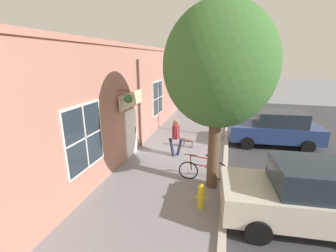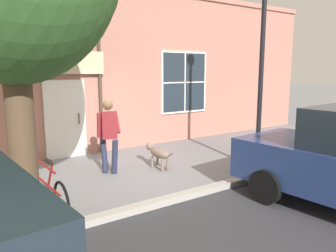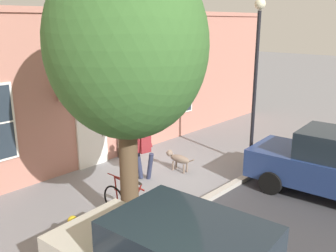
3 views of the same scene
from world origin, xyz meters
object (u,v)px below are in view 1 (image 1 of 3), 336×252
(leaning_bicycle, at_px, (203,170))
(pedestrian_walking, at_px, (176,134))
(dog_on_leash, at_px, (187,140))
(parked_car_nearest_curb, at_px, (311,196))
(parked_car_mid_block, at_px, (275,128))
(fire_hydrant, at_px, (201,196))
(street_tree_by_curb, at_px, (219,71))
(street_lamp, at_px, (221,77))

(leaning_bicycle, bearing_deg, pedestrian_walking, 128.57)
(dog_on_leash, height_order, parked_car_nearest_curb, parked_car_nearest_curb)
(parked_car_nearest_curb, xyz_separation_m, parked_car_mid_block, (0.17, 5.99, 0.00))
(dog_on_leash, xyz_separation_m, parked_car_nearest_curb, (4.01, -4.56, 0.49))
(parked_car_mid_block, height_order, fire_hydrant, parked_car_mid_block)
(parked_car_mid_block, relative_size, fire_hydrant, 5.76)
(fire_hydrant, bearing_deg, pedestrian_walking, 114.38)
(street_tree_by_curb, height_order, street_lamp, street_tree_by_curb)
(parked_car_nearest_curb, relative_size, street_lamp, 0.87)
(pedestrian_walking, height_order, fire_hydrant, pedestrian_walking)
(pedestrian_walking, distance_m, street_lamp, 4.19)
(street_tree_by_curb, distance_m, street_lamp, 5.34)
(pedestrian_walking, xyz_separation_m, dog_on_leash, (0.31, 1.13, -0.64))
(street_tree_by_curb, height_order, parked_car_mid_block, street_tree_by_curb)
(street_lamp, bearing_deg, parked_car_mid_block, -10.97)
(dog_on_leash, height_order, street_tree_by_curb, street_tree_by_curb)
(street_tree_by_curb, distance_m, parked_car_mid_block, 6.24)
(leaning_bicycle, xyz_separation_m, fire_hydrant, (0.14, -1.66, 0.02))
(dog_on_leash, distance_m, parked_car_mid_block, 4.44)
(parked_car_mid_block, relative_size, street_lamp, 0.87)
(street_tree_by_curb, relative_size, street_lamp, 1.15)
(street_lamp, bearing_deg, street_tree_by_curb, -88.66)
(street_lamp, xyz_separation_m, fire_hydrant, (-0.10, -6.55, -2.90))
(parked_car_nearest_curb, bearing_deg, leaning_bicycle, 150.38)
(pedestrian_walking, xyz_separation_m, parked_car_nearest_curb, (4.32, -3.43, -0.15))
(pedestrian_walking, distance_m, fire_hydrant, 3.82)
(pedestrian_walking, height_order, parked_car_nearest_curb, parked_car_nearest_curb)
(parked_car_mid_block, bearing_deg, street_tree_by_curb, -119.66)
(street_tree_by_curb, distance_m, parked_car_nearest_curb, 4.11)
(parked_car_nearest_curb, bearing_deg, street_tree_by_curb, 154.11)
(street_lamp, relative_size, fire_hydrant, 6.60)
(street_lamp, height_order, fire_hydrant, street_lamp)
(pedestrian_walking, height_order, leaning_bicycle, pedestrian_walking)
(street_tree_by_curb, distance_m, leaning_bicycle, 3.53)
(leaning_bicycle, bearing_deg, fire_hydrant, -85.14)
(leaning_bicycle, bearing_deg, parked_car_nearest_curb, -29.62)
(pedestrian_walking, relative_size, street_tree_by_curb, 0.29)
(parked_car_nearest_curb, distance_m, street_lamp, 7.47)
(leaning_bicycle, height_order, parked_car_mid_block, parked_car_mid_block)
(street_lamp, bearing_deg, dog_on_leash, -123.97)
(pedestrian_walking, relative_size, parked_car_mid_block, 0.39)
(pedestrian_walking, distance_m, parked_car_mid_block, 5.17)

